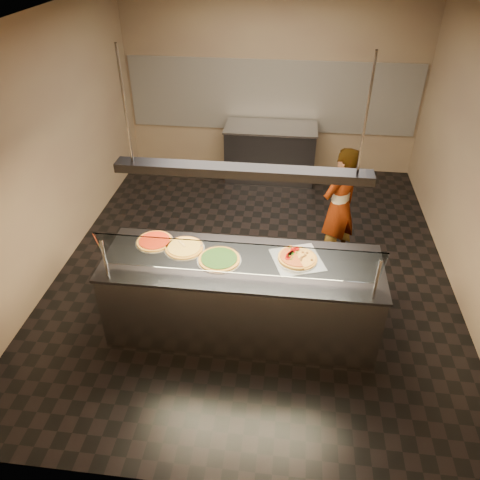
# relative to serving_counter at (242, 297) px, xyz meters

# --- Properties ---
(ground) EXTENTS (5.00, 6.00, 0.02)m
(ground) POSITION_rel_serving_counter_xyz_m (0.03, 1.19, -0.48)
(ground) COLOR black
(ground) RESTS_ON ground
(ceiling) EXTENTS (5.00, 6.00, 0.02)m
(ceiling) POSITION_rel_serving_counter_xyz_m (0.03, 1.19, 2.54)
(ceiling) COLOR silver
(ceiling) RESTS_ON wall_back
(wall_back) EXTENTS (5.00, 0.02, 3.00)m
(wall_back) POSITION_rel_serving_counter_xyz_m (0.03, 4.20, 1.03)
(wall_back) COLOR #998763
(wall_back) RESTS_ON ground
(wall_front) EXTENTS (5.00, 0.02, 3.00)m
(wall_front) POSITION_rel_serving_counter_xyz_m (0.03, -1.82, 1.03)
(wall_front) COLOR #998763
(wall_front) RESTS_ON ground
(wall_left) EXTENTS (0.02, 6.00, 3.00)m
(wall_left) POSITION_rel_serving_counter_xyz_m (-2.48, 1.19, 1.03)
(wall_left) COLOR #998763
(wall_left) RESTS_ON ground
(tile_band) EXTENTS (4.90, 0.02, 1.20)m
(tile_band) POSITION_rel_serving_counter_xyz_m (0.03, 4.17, 0.83)
(tile_band) COLOR silver
(tile_band) RESTS_ON wall_back
(serving_counter) EXTENTS (2.85, 0.94, 0.93)m
(serving_counter) POSITION_rel_serving_counter_xyz_m (0.00, 0.00, 0.00)
(serving_counter) COLOR #B7B7BC
(serving_counter) RESTS_ON ground
(sneeze_guard) EXTENTS (2.61, 0.18, 0.54)m
(sneeze_guard) POSITION_rel_serving_counter_xyz_m (0.00, -0.34, 0.76)
(sneeze_guard) COLOR #B7B7BC
(sneeze_guard) RESTS_ON serving_counter
(perforated_tray) EXTENTS (0.61, 0.61, 0.01)m
(perforated_tray) POSITION_rel_serving_counter_xyz_m (0.56, 0.11, 0.47)
(perforated_tray) COLOR silver
(perforated_tray) RESTS_ON serving_counter
(half_pizza_pepperoni) EXTENTS (0.32, 0.44, 0.05)m
(half_pizza_pepperoni) POSITION_rel_serving_counter_xyz_m (0.46, 0.11, 0.50)
(half_pizza_pepperoni) COLOR #9D6420
(half_pizza_pepperoni) RESTS_ON perforated_tray
(half_pizza_sausage) EXTENTS (0.32, 0.44, 0.04)m
(half_pizza_sausage) POSITION_rel_serving_counter_xyz_m (0.65, 0.11, 0.49)
(half_pizza_sausage) COLOR #9D6420
(half_pizza_sausage) RESTS_ON perforated_tray
(pizza_spinach) EXTENTS (0.45, 0.45, 0.03)m
(pizza_spinach) POSITION_rel_serving_counter_xyz_m (-0.23, 0.01, 0.48)
(pizza_spinach) COLOR silver
(pizza_spinach) RESTS_ON serving_counter
(pizza_cheese) EXTENTS (0.43, 0.43, 0.03)m
(pizza_cheese) POSITION_rel_serving_counter_xyz_m (-0.63, 0.16, 0.48)
(pizza_cheese) COLOR silver
(pizza_cheese) RESTS_ON serving_counter
(pizza_tomato) EXTENTS (0.41, 0.41, 0.03)m
(pizza_tomato) POSITION_rel_serving_counter_xyz_m (-0.97, 0.24, 0.48)
(pizza_tomato) COLOR silver
(pizza_tomato) RESTS_ON serving_counter
(pizza_spatula) EXTENTS (0.28, 0.17, 0.02)m
(pizza_spatula) POSITION_rel_serving_counter_xyz_m (-0.61, 0.20, 0.49)
(pizza_spatula) COLOR #B7B7BC
(pizza_spatula) RESTS_ON pizza_spinach
(prep_table) EXTENTS (1.54, 0.74, 0.93)m
(prep_table) POSITION_rel_serving_counter_xyz_m (0.06, 3.74, 0.00)
(prep_table) COLOR #303035
(prep_table) RESTS_ON ground
(worker) EXTENTS (0.68, 0.68, 1.59)m
(worker) POSITION_rel_serving_counter_xyz_m (1.07, 1.46, 0.33)
(worker) COLOR #36323C
(worker) RESTS_ON ground
(heat_lamp_housing) EXTENTS (2.30, 0.18, 0.08)m
(heat_lamp_housing) POSITION_rel_serving_counter_xyz_m (0.00, 0.00, 1.48)
(heat_lamp_housing) COLOR #303035
(heat_lamp_housing) RESTS_ON ceiling
(lamp_rod_left) EXTENTS (0.02, 0.02, 1.01)m
(lamp_rod_left) POSITION_rel_serving_counter_xyz_m (-1.00, 0.00, 2.03)
(lamp_rod_left) COLOR #B7B7BC
(lamp_rod_left) RESTS_ON ceiling
(lamp_rod_right) EXTENTS (0.02, 0.02, 1.01)m
(lamp_rod_right) POSITION_rel_serving_counter_xyz_m (1.00, 0.00, 2.03)
(lamp_rod_right) COLOR #B7B7BC
(lamp_rod_right) RESTS_ON ceiling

